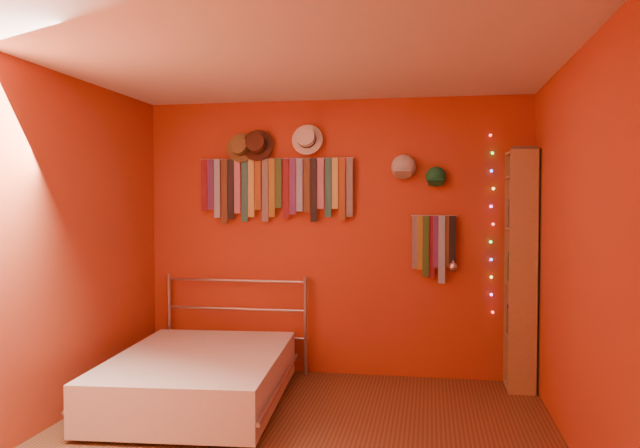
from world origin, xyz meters
The scene contains 16 objects.
ground centered at (0.00, 0.00, 0.00)m, with size 3.50×3.50×0.00m, color #572E1E.
back_wall centered at (0.00, 1.75, 1.25)m, with size 3.50×0.02×2.50m, color #A73A1B.
right_wall centered at (1.75, 0.00, 1.25)m, with size 0.02×3.50×2.50m, color #A73A1B.
left_wall centered at (-1.75, 0.00, 1.25)m, with size 0.02×3.50×2.50m, color #A73A1B.
ceiling centered at (0.00, 0.00, 2.50)m, with size 3.50×3.50×0.02m, color white.
tie_rack centered at (-0.54, 1.69, 1.72)m, with size 1.45×0.03×0.60m.
small_tie_rack centered at (0.90, 1.69, 1.21)m, with size 0.40×0.03×0.60m.
fedora_olive centered at (-0.86, 1.66, 2.08)m, with size 0.27×0.15×0.27m.
fedora_brown centered at (-0.70, 1.65, 2.10)m, with size 0.30×0.16×0.29m.
fedora_white centered at (-0.24, 1.65, 2.15)m, with size 0.28×0.15×0.28m.
cap_white centered at (0.63, 1.70, 1.88)m, with size 0.20×0.25×0.20m.
cap_green centered at (0.91, 1.70, 1.79)m, with size 0.18×0.22×0.18m.
fairy_lights centered at (1.39, 1.71, 1.38)m, with size 0.06×0.02×1.56m.
reading_lamp centered at (1.06, 1.51, 1.03)m, with size 0.07×0.31×0.09m.
bookshelf centered at (1.66, 1.53, 1.02)m, with size 0.25×0.34×2.00m.
bed centered at (-0.90, 0.71, 0.21)m, with size 1.48×1.90×0.89m.
Camera 1 is at (0.86, -3.87, 1.57)m, focal length 35.00 mm.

